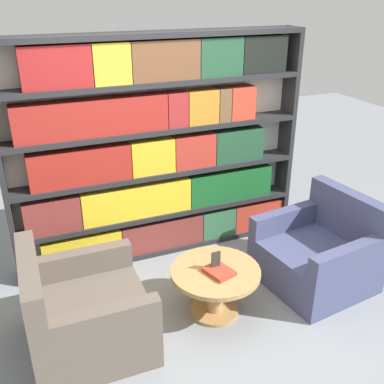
% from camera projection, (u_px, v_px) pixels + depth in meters
% --- Properties ---
extents(ground_plane, '(14.00, 14.00, 0.00)m').
position_uv_depth(ground_plane, '(210.00, 319.00, 3.94)').
color(ground_plane, gray).
extents(bookshelf, '(3.04, 0.30, 2.29)m').
position_uv_depth(bookshelf, '(158.00, 152.00, 4.54)').
color(bookshelf, silver).
rests_on(bookshelf, ground_plane).
extents(armchair_left, '(0.92, 0.95, 0.88)m').
position_uv_depth(armchair_left, '(84.00, 315.00, 3.55)').
color(armchair_left, brown).
rests_on(armchair_left, ground_plane).
extents(armchair_right, '(1.03, 1.05, 0.88)m').
position_uv_depth(armchair_right, '(319.00, 255.00, 4.34)').
color(armchair_right, '#42476B').
rests_on(armchair_right, ground_plane).
extents(coffee_table, '(0.78, 0.78, 0.45)m').
position_uv_depth(coffee_table, '(215.00, 282.00, 3.89)').
color(coffee_table, '#AD7F4C').
rests_on(coffee_table, ground_plane).
extents(table_sign, '(0.08, 0.06, 0.18)m').
position_uv_depth(table_sign, '(216.00, 262.00, 3.81)').
color(table_sign, black).
rests_on(table_sign, coffee_table).
extents(stray_book, '(0.25, 0.28, 0.03)m').
position_uv_depth(stray_book, '(219.00, 271.00, 3.79)').
color(stray_book, '#B73823').
rests_on(stray_book, coffee_table).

